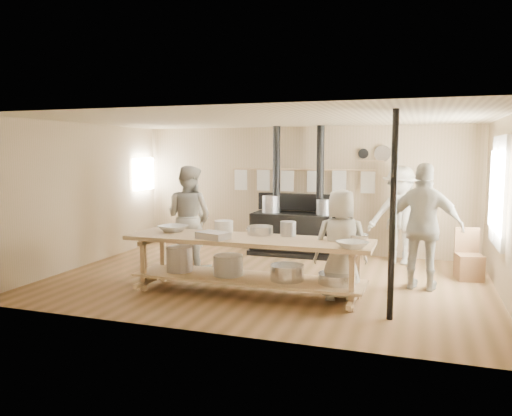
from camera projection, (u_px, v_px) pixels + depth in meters
The scene contains 24 objects.
ground at pixel (266, 280), 8.16m from camera, with size 7.00×7.00×0.00m, color brown.
room_shell at pixel (266, 181), 7.98m from camera, with size 7.00×7.00×7.00m.
window_right at pixel (499, 191), 7.46m from camera, with size 0.09×1.50×1.65m.
left_opening at pixel (144, 174), 10.96m from camera, with size 0.00×0.90×0.90m.
stove at pixel (297, 229), 10.10m from camera, with size 1.90×0.75×2.60m.
towel_rail at pixel (301, 177), 10.25m from camera, with size 3.00×0.04×0.47m.
back_wall_shelf at pixel (374, 156), 9.77m from camera, with size 0.63×0.14×0.32m.
prep_table at pixel (247, 260), 7.26m from camera, with size 3.60×0.90×0.85m.
support_post at pixel (393, 216), 6.10m from camera, with size 0.08×0.08×2.60m, color black.
cook_far_left at pixel (190, 220), 9.42m from camera, with size 0.58×0.38×1.60m, color #A8A595.
cook_left at pixel (189, 217), 8.93m from camera, with size 0.90×0.70×1.84m, color #A8A595.
cook_center at pixel (341, 245), 7.01m from camera, with size 0.77×0.50×1.57m, color #A8A595.
cook_right at pixel (424, 227), 7.49m from camera, with size 1.13×0.47×1.93m, color #A8A595.
cook_by_window at pixel (400, 215), 9.26m from camera, with size 1.18×0.68×1.82m, color #A8A595.
chair at pixel (469, 265), 8.17m from camera, with size 0.46×0.46×0.84m.
bowl_white_a at pixel (173, 228), 7.74m from camera, with size 0.42×0.42×0.10m, color white.
bowl_steel_a at pixel (256, 231), 7.52m from camera, with size 0.29×0.29×0.09m, color silver.
bowl_white_b at pixel (352, 245), 6.41m from camera, with size 0.38×0.38×0.09m, color white.
bowl_steel_b at pixel (358, 238), 6.94m from camera, with size 0.30×0.30×0.09m, color silver.
roasting_pan at pixel (213, 235), 7.11m from camera, with size 0.44×0.29×0.10m, color #B2B2B7.
mixing_bowl_large at pixel (260, 230), 7.49m from camera, with size 0.39×0.39×0.12m, color silver.
bucket_galv at pixel (288, 229), 7.35m from camera, with size 0.23×0.23×0.22m, color gray.
deep_bowl_enamel at pixel (224, 227), 7.68m from camera, with size 0.29×0.29×0.18m, color white.
pitcher at pixel (349, 232), 7.07m from camera, with size 0.13×0.13×0.21m, color white.
Camera 1 is at (2.38, -7.61, 2.09)m, focal length 35.00 mm.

